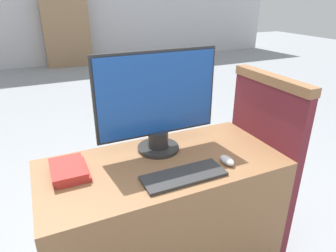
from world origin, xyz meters
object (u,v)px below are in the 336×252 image
keyboard (184,176)px  book_stack (69,170)px  monitor (158,103)px  mouse (227,160)px

keyboard → book_stack: size_ratio=1.79×
monitor → mouse: bearing=-47.9°
keyboard → mouse: mouse is taller
mouse → book_stack: book_stack is taller
keyboard → book_stack: (-0.48, 0.25, 0.02)m
keyboard → monitor: bearing=90.3°
keyboard → book_stack: 0.54m
book_stack → keyboard: bearing=-27.3°
keyboard → book_stack: bearing=152.7°
monitor → keyboard: bearing=-89.7°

